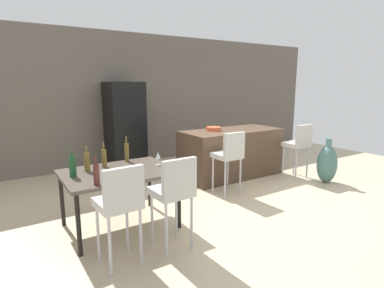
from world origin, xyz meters
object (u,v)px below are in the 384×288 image
(refrigerator, at_px, (125,126))
(fruit_bowl, at_px, (214,129))
(kitchen_island, at_px, (231,153))
(wine_bottle_end, at_px, (87,162))
(wine_bottle_corner, at_px, (96,174))
(wine_glass_middle, at_px, (158,156))
(dining_chair_near, at_px, (120,200))
(wine_bottle_right, at_px, (127,152))
(wine_bottle_left, at_px, (73,166))
(wine_bottle_near, at_px, (104,158))
(dining_chair_far, at_px, (174,189))
(floor_vase, at_px, (327,164))
(bar_chair_left, at_px, (229,153))
(bar_chair_middle, at_px, (299,143))
(dining_table, at_px, (119,176))

(refrigerator, relative_size, fruit_bowl, 6.42)
(kitchen_island, height_order, wine_bottle_end, wine_bottle_end)
(wine_bottle_corner, bearing_deg, wine_glass_middle, 22.79)
(kitchen_island, relative_size, dining_chair_near, 1.89)
(dining_chair_near, relative_size, wine_bottle_right, 2.98)
(wine_bottle_left, bearing_deg, wine_bottle_right, 23.76)
(wine_bottle_corner, xyz_separation_m, refrigerator, (1.49, 3.04, 0.06))
(wine_bottle_near, bearing_deg, wine_bottle_left, -151.73)
(dining_chair_far, xyz_separation_m, refrigerator, (0.80, 3.50, 0.22))
(wine_bottle_near, xyz_separation_m, floor_vase, (3.93, -0.61, -0.51))
(wine_bottle_right, height_order, floor_vase, wine_bottle_right)
(wine_bottle_right, bearing_deg, bar_chair_left, -8.40)
(kitchen_island, distance_m, bar_chair_left, 1.14)
(wine_bottle_corner, bearing_deg, dining_chair_far, -33.97)
(fruit_bowl, bearing_deg, kitchen_island, -15.91)
(wine_bottle_left, bearing_deg, dining_chair_near, -75.82)
(dining_chair_far, height_order, wine_bottle_left, dining_chair_far)
(bar_chair_middle, relative_size, dining_chair_far, 1.00)
(bar_chair_middle, height_order, floor_vase, bar_chair_middle)
(wine_bottle_near, bearing_deg, wine_bottle_right, 17.63)
(kitchen_island, xyz_separation_m, wine_bottle_corner, (-3.03, -1.39, 0.40))
(dining_table, height_order, wine_bottle_near, wine_bottle_near)
(wine_bottle_near, xyz_separation_m, refrigerator, (1.19, 2.35, 0.06))
(wine_bottle_corner, relative_size, fruit_bowl, 1.10)
(wine_bottle_right, distance_m, floor_vase, 3.68)
(bar_chair_middle, relative_size, wine_bottle_left, 3.44)
(bar_chair_left, relative_size, wine_glass_middle, 6.03)
(dining_chair_near, distance_m, wine_bottle_left, 0.95)
(wine_bottle_right, height_order, wine_bottle_corner, wine_bottle_right)
(bar_chair_middle, xyz_separation_m, wine_bottle_corner, (-4.01, -0.55, 0.16))
(wine_bottle_right, distance_m, wine_glass_middle, 0.49)
(dining_chair_far, height_order, wine_glass_middle, dining_chair_far)
(dining_chair_far, bearing_deg, bar_chair_left, 32.30)
(bar_chair_middle, bearing_deg, dining_chair_near, -165.47)
(bar_chair_middle, distance_m, wine_glass_middle, 3.09)
(dining_chair_near, distance_m, wine_bottle_end, 1.08)
(wine_bottle_end, distance_m, refrigerator, 2.82)
(floor_vase, bearing_deg, dining_chair_near, -172.62)
(wine_bottle_near, xyz_separation_m, wine_bottle_end, (-0.24, -0.08, -0.00))
(kitchen_island, xyz_separation_m, wine_bottle_end, (-2.97, -0.79, 0.40))
(bar_chair_left, bearing_deg, kitchen_island, 48.66)
(wine_bottle_near, distance_m, refrigerator, 2.64)
(wine_bottle_near, distance_m, wine_bottle_left, 0.50)
(wine_bottle_left, xyz_separation_m, fruit_bowl, (2.82, 1.05, 0.09))
(wine_bottle_right, distance_m, refrigerator, 2.39)
(fruit_bowl, bearing_deg, bar_chair_middle, -35.19)
(dining_chair_near, height_order, floor_vase, dining_chair_near)
(wine_bottle_end, relative_size, floor_vase, 0.38)
(floor_vase, bearing_deg, dining_chair_far, -171.37)
(wine_glass_middle, relative_size, fruit_bowl, 0.61)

